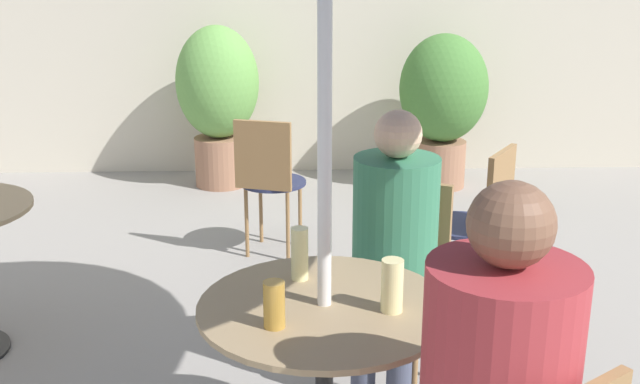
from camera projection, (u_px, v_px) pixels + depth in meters
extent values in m
cylinder|color=#997F5B|center=(324.00, 307.00, 2.39)|extent=(0.81, 0.81, 0.02)
cylinder|color=#232847|center=(396.00, 290.00, 3.12)|extent=(0.41, 0.41, 0.02)
cylinder|color=olive|center=(433.00, 332.00, 3.25)|extent=(0.02, 0.02, 0.45)
cylinder|color=olive|center=(376.00, 321.00, 3.36)|extent=(0.02, 0.02, 0.45)
cylinder|color=olive|center=(415.00, 361.00, 3.02)|extent=(0.02, 0.02, 0.45)
cylinder|color=olive|center=(354.00, 347.00, 3.12)|extent=(0.02, 0.02, 0.45)
cube|color=olive|center=(411.00, 227.00, 3.21)|extent=(0.33, 0.18, 0.41)
cylinder|color=#232847|center=(273.00, 182.00, 4.62)|extent=(0.41, 0.41, 0.02)
cylinder|color=olive|center=(247.00, 223.00, 4.60)|extent=(0.02, 0.02, 0.45)
cylinder|color=olive|center=(288.00, 227.00, 4.54)|extent=(0.02, 0.02, 0.45)
cylinder|color=olive|center=(261.00, 210.00, 4.85)|extent=(0.02, 0.02, 0.45)
cylinder|color=olive|center=(300.00, 213.00, 4.78)|extent=(0.02, 0.02, 0.45)
cube|color=olive|center=(263.00, 156.00, 4.39)|extent=(0.34, 0.13, 0.41)
cylinder|color=#232847|center=(463.00, 225.00, 3.87)|extent=(0.41, 0.41, 0.02)
cylinder|color=olive|center=(476.00, 281.00, 3.77)|extent=(0.02, 0.02, 0.45)
cylinder|color=olive|center=(493.00, 264.00, 3.99)|extent=(0.02, 0.02, 0.45)
cylinder|color=olive|center=(427.00, 270.00, 3.90)|extent=(0.02, 0.02, 0.45)
cylinder|color=olive|center=(446.00, 254.00, 4.12)|extent=(0.02, 0.02, 0.45)
cube|color=olive|center=(500.00, 191.00, 3.72)|extent=(0.22, 0.31, 0.41)
cylinder|color=#9E2D33|center=(500.00, 365.00, 1.80)|extent=(0.38, 0.38, 0.52)
sphere|color=brown|center=(511.00, 225.00, 1.69)|extent=(0.20, 0.20, 0.20)
cylinder|color=#42475B|center=(363.00, 354.00, 3.07)|extent=(0.10, 0.10, 0.44)
cylinder|color=#42475B|center=(399.00, 362.00, 3.01)|extent=(0.10, 0.10, 0.44)
cube|color=#42475B|center=(393.00, 280.00, 3.07)|extent=(0.41, 0.42, 0.10)
cylinder|color=#337551|center=(396.00, 214.00, 2.98)|extent=(0.34, 0.34, 0.47)
sphere|color=#DBAD89|center=(398.00, 134.00, 2.88)|extent=(0.19, 0.19, 0.19)
cylinder|color=beige|center=(300.00, 254.00, 2.54)|extent=(0.06, 0.06, 0.19)
cylinder|color=#B28433|center=(274.00, 304.00, 2.21)|extent=(0.07, 0.07, 0.15)
cylinder|color=beige|center=(392.00, 286.00, 2.31)|extent=(0.07, 0.07, 0.17)
cylinder|color=#93664C|center=(221.00, 161.00, 6.10)|extent=(0.41, 0.41, 0.40)
ellipsoid|color=#609947|center=(217.00, 82.00, 5.91)|extent=(0.66, 0.66, 0.89)
cylinder|color=#93664C|center=(440.00, 163.00, 6.08)|extent=(0.41, 0.41, 0.38)
ellipsoid|color=#427533|center=(444.00, 88.00, 5.90)|extent=(0.70, 0.70, 0.85)
cylinder|color=silver|center=(325.00, 189.00, 2.27)|extent=(0.04, 0.04, 2.21)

